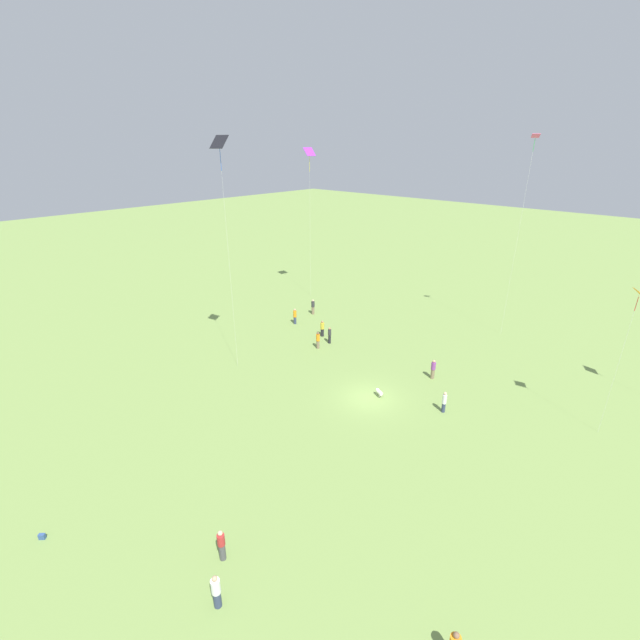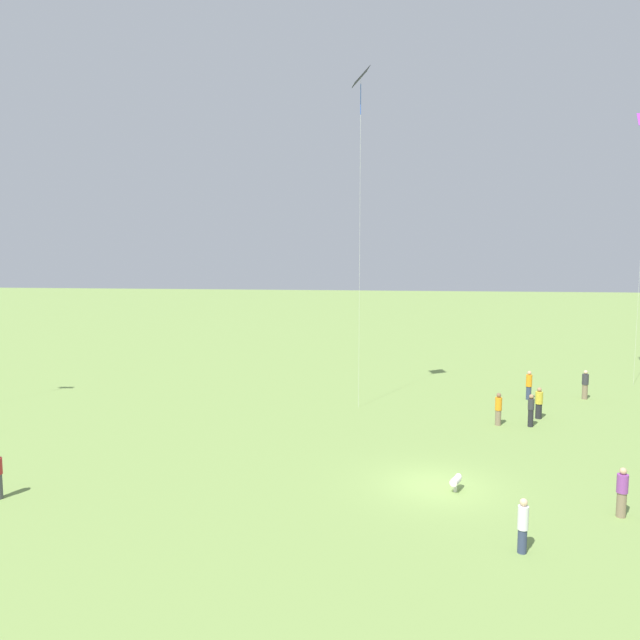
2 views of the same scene
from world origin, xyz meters
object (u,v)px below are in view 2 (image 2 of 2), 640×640
(person_9, at_px, (529,385))
(person_8, at_px, (539,403))
(person_4, at_px, (498,409))
(dog_1, at_px, (456,480))
(person_5, at_px, (523,525))
(person_2, at_px, (622,492))
(person_3, at_px, (585,385))
(person_6, at_px, (531,410))
(kite_1, at_px, (361,89))

(person_9, bearing_deg, person_8, -110.00)
(person_4, xyz_separation_m, dog_1, (-9.50, 3.06, -0.46))
(person_9, bearing_deg, person_5, -117.14)
(person_2, relative_size, person_4, 1.01)
(person_5, bearing_deg, person_2, 143.24)
(person_3, height_order, person_8, person_3)
(person_9, bearing_deg, person_3, -6.48)
(person_3, bearing_deg, person_9, 22.56)
(person_6, bearing_deg, dog_1, -133.68)
(person_2, xyz_separation_m, person_6, (11.13, 0.75, -0.00))
(person_6, bearing_deg, person_9, 62.26)
(person_4, xyz_separation_m, person_8, (1.63, -2.42, -0.01))
(person_2, bearing_deg, person_3, -93.49)
(dog_1, bearing_deg, person_4, 95.95)
(person_6, bearing_deg, person_5, -119.73)
(person_8, bearing_deg, person_3, 134.26)
(person_8, height_order, kite_1, kite_1)
(person_3, bearing_deg, dog_1, 73.79)
(person_5, distance_m, dog_1, 5.05)
(person_3, xyz_separation_m, person_6, (-6.71, 4.65, -0.03))
(person_4, relative_size, person_5, 1.01)
(person_4, bearing_deg, person_2, 147.93)
(person_9, height_order, dog_1, person_9)
(person_2, height_order, person_8, person_2)
(person_4, distance_m, person_9, 6.73)
(person_2, bearing_deg, person_6, -77.32)
(person_3, distance_m, kite_1, 22.43)
(person_6, xyz_separation_m, person_8, (1.70, -0.78, -0.02))
(person_8, bearing_deg, person_6, -32.64)
(person_5, bearing_deg, person_9, -176.90)
(person_9, bearing_deg, kite_1, -178.13)
(person_2, relative_size, person_8, 1.01)
(person_4, distance_m, kite_1, 19.09)
(person_2, xyz_separation_m, person_8, (12.83, -0.03, -0.02))
(person_2, bearing_deg, person_5, 46.97)
(person_2, distance_m, person_4, 11.45)
(kite_1, height_order, dog_1, kite_1)
(person_6, distance_m, dog_1, 10.55)
(dog_1, bearing_deg, person_8, 87.59)
(person_3, bearing_deg, person_4, 60.45)
(person_3, height_order, person_5, person_3)
(person_2, xyz_separation_m, person_5, (-3.08, 3.93, -0.00))
(person_2, height_order, kite_1, kite_1)
(person_3, distance_m, person_5, 22.34)
(person_9, bearing_deg, person_6, -115.75)
(person_6, height_order, person_9, person_9)
(person_6, distance_m, person_9, 6.29)
(person_6, bearing_deg, person_2, -103.28)
(person_3, height_order, dog_1, person_3)
(dog_1, bearing_deg, person_2, 6.52)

